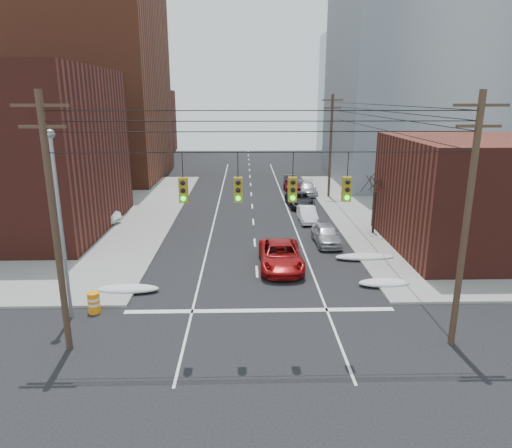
{
  "coord_description": "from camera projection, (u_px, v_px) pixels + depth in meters",
  "views": [
    {
      "loc": [
        -0.73,
        -15.09,
        10.7
      ],
      "look_at": [
        -0.04,
        12.52,
        3.0
      ],
      "focal_mm": 32.0,
      "sensor_mm": 36.0,
      "label": 1
    }
  ],
  "objects": [
    {
      "name": "utility_pole_right",
      "position": [
        467.0,
        220.0,
        18.96
      ],
      "size": [
        2.2,
        0.28,
        11.0
      ],
      "color": "#473323",
      "rests_on": "ground"
    },
    {
      "name": "bare_tree",
      "position": [
        374.0,
        206.0,
        36.28
      ],
      "size": [
        2.09,
        2.2,
        4.93
      ],
      "color": "black",
      "rests_on": "ground"
    },
    {
      "name": "building_office",
      "position": [
        426.0,
        82.0,
        56.96
      ],
      "size": [
        22.0,
        20.0,
        25.0
      ],
      "primitive_type": "cube",
      "color": "gray",
      "rests_on": "ground"
    },
    {
      "name": "snow_east_far",
      "position": [
        365.0,
        257.0,
        31.02
      ],
      "size": [
        4.0,
        1.08,
        0.42
      ],
      "primitive_type": "ellipsoid",
      "color": "silver",
      "rests_on": "ground"
    },
    {
      "name": "parked_car_c",
      "position": [
        300.0,
        200.0,
        46.0
      ],
      "size": [
        2.76,
        5.28,
        1.42
      ],
      "primitive_type": "imported",
      "rotation": [
        0.0,
        0.0,
        0.08
      ],
      "color": "black",
      "rests_on": "ground"
    },
    {
      "name": "lot_car_b",
      "position": [
        82.0,
        214.0,
        40.21
      ],
      "size": [
        4.85,
        3.64,
        1.22
      ],
      "primitive_type": "imported",
      "rotation": [
        0.0,
        0.0,
        1.99
      ],
      "color": "#B0AFB4",
      "rests_on": "sidewalk_nw"
    },
    {
      "name": "building_storefront",
      "position": [
        510.0,
        195.0,
        32.18
      ],
      "size": [
        16.0,
        12.0,
        8.0
      ],
      "primitive_type": "cube",
      "color": "#521E18",
      "rests_on": "ground"
    },
    {
      "name": "parked_car_b",
      "position": [
        307.0,
        214.0,
        40.42
      ],
      "size": [
        1.49,
        4.09,
        1.34
      ],
      "primitive_type": "imported",
      "rotation": [
        0.0,
        0.0,
        0.02
      ],
      "color": "white",
      "rests_on": "ground"
    },
    {
      "name": "parked_car_e",
      "position": [
        292.0,
        185.0,
        53.43
      ],
      "size": [
        1.85,
        4.42,
        1.5
      ],
      "primitive_type": "imported",
      "rotation": [
        0.0,
        0.0,
        0.02
      ],
      "color": "maroon",
      "rests_on": "ground"
    },
    {
      "name": "utility_pole_left",
      "position": [
        54.0,
        222.0,
        18.55
      ],
      "size": [
        2.2,
        0.28,
        11.0
      ],
      "color": "#473323",
      "rests_on": "ground"
    },
    {
      "name": "building_brick_tall",
      "position": [
        65.0,
        63.0,
        59.04
      ],
      "size": [
        24.0,
        20.0,
        30.0
      ],
      "primitive_type": "cube",
      "color": "brown",
      "rests_on": "ground"
    },
    {
      "name": "building_brick_far",
      "position": [
        111.0,
        123.0,
        86.44
      ],
      "size": [
        22.0,
        18.0,
        12.0
      ],
      "primitive_type": "cube",
      "color": "#521E18",
      "rests_on": "ground"
    },
    {
      "name": "snow_ne",
      "position": [
        384.0,
        283.0,
        26.69
      ],
      "size": [
        3.0,
        1.08,
        0.42
      ],
      "primitive_type": "ellipsoid",
      "color": "silver",
      "rests_on": "ground"
    },
    {
      "name": "traffic_signals",
      "position": [
        265.0,
        188.0,
        18.36
      ],
      "size": [
        17.0,
        0.42,
        2.02
      ],
      "color": "black",
      "rests_on": "ground"
    },
    {
      "name": "lot_car_d",
      "position": [
        75.0,
        198.0,
        46.34
      ],
      "size": [
        3.86,
        1.98,
        1.26
      ],
      "primitive_type": "imported",
      "rotation": [
        0.0,
        0.0,
        1.43
      ],
      "color": "#B2B2B7",
      "rests_on": "sidewalk_nw"
    },
    {
      "name": "ground",
      "position": [
        265.0,
        387.0,
        17.42
      ],
      "size": [
        160.0,
        160.0,
        0.0
      ],
      "primitive_type": "plane",
      "color": "black",
      "rests_on": "ground"
    },
    {
      "name": "construction_barrel",
      "position": [
        94.0,
        302.0,
        23.32
      ],
      "size": [
        0.79,
        0.79,
        1.09
      ],
      "rotation": [
        0.0,
        0.0,
        0.33
      ],
      "color": "orange",
      "rests_on": "ground"
    },
    {
      "name": "red_pickup",
      "position": [
        281.0,
        256.0,
        29.48
      ],
      "size": [
        2.71,
        5.87,
        1.63
      ],
      "primitive_type": "imported",
      "rotation": [
        0.0,
        0.0,
        0.0
      ],
      "color": "#990D0F",
      "rests_on": "ground"
    },
    {
      "name": "parked_car_f",
      "position": [
        290.0,
        181.0,
        55.96
      ],
      "size": [
        1.9,
        4.47,
        1.43
      ],
      "primitive_type": "imported",
      "rotation": [
        0.0,
        0.0,
        -0.09
      ],
      "color": "black",
      "rests_on": "ground"
    },
    {
      "name": "building_glass",
      "position": [
        381.0,
        95.0,
        82.45
      ],
      "size": [
        20.0,
        18.0,
        22.0
      ],
      "primitive_type": "cube",
      "color": "gray",
      "rests_on": "ground"
    },
    {
      "name": "lot_car_a",
      "position": [
        93.0,
        214.0,
        39.49
      ],
      "size": [
        5.0,
        3.0,
        1.56
      ],
      "primitive_type": "imported",
      "rotation": [
        0.0,
        0.0,
        1.26
      ],
      "color": "silver",
      "rests_on": "sidewalk_nw"
    },
    {
      "name": "lot_car_c",
      "position": [
        74.0,
        209.0,
        41.5
      ],
      "size": [
        4.79,
        2.11,
        1.37
      ],
      "primitive_type": "imported",
      "rotation": [
        0.0,
        0.0,
        1.53
      ],
      "color": "black",
      "rests_on": "sidewalk_nw"
    },
    {
      "name": "parked_car_a",
      "position": [
        326.0,
        234.0,
        34.25
      ],
      "size": [
        1.9,
        4.47,
        1.51
      ],
      "primitive_type": "imported",
      "rotation": [
        0.0,
        0.0,
        0.03
      ],
      "color": "#B2B2B7",
      "rests_on": "ground"
    },
    {
      "name": "snow_nw",
      "position": [
        128.0,
        289.0,
        25.85
      ],
      "size": [
        3.5,
        1.08,
        0.42
      ],
      "primitive_type": "ellipsoid",
      "color": "silver",
      "rests_on": "ground"
    },
    {
      "name": "street_light",
      "position": [
        59.0,
        211.0,
        21.48
      ],
      "size": [
        0.44,
        0.44,
        9.32
      ],
      "color": "gray",
      "rests_on": "ground"
    },
    {
      "name": "utility_pole_far",
      "position": [
        331.0,
        145.0,
        48.81
      ],
      "size": [
        2.2,
        0.28,
        11.0
      ],
      "color": "#473323",
      "rests_on": "ground"
    },
    {
      "name": "parked_car_d",
      "position": [
        308.0,
        189.0,
        51.64
      ],
      "size": [
        2.06,
        4.8,
        1.38
      ],
      "primitive_type": "imported",
      "rotation": [
        0.0,
        0.0,
        -0.03
      ],
      "color": "#B1B1B6",
      "rests_on": "ground"
    }
  ]
}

